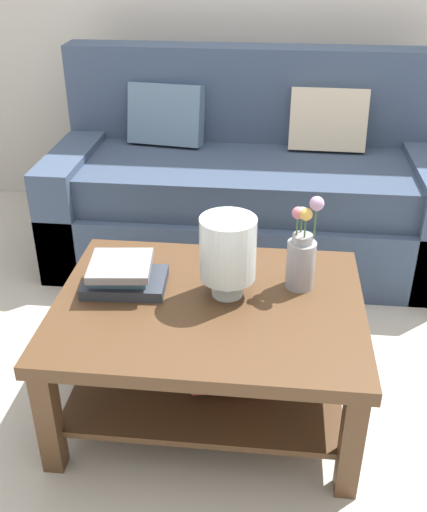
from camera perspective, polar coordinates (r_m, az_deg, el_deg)
ground_plane at (r=2.66m, az=2.33°, el=-8.89°), size 10.00×10.00×0.00m
couch at (r=3.29m, az=3.23°, el=6.35°), size 2.04×0.90×1.06m
coffee_table at (r=2.19m, az=-0.34°, el=-7.19°), size 1.08×0.84×0.47m
book_stack_main at (r=2.20m, az=-8.58°, el=-1.83°), size 0.31×0.24×0.11m
glass_hurricane_vase at (r=2.07m, az=1.37°, el=0.58°), size 0.20×0.20×0.30m
flower_pitcher at (r=2.16m, az=8.33°, el=0.08°), size 0.12×0.10×0.36m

